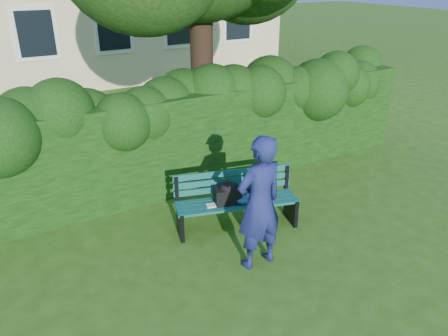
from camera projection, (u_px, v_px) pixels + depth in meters
ground at (243, 238)px, 6.75m from camera, size 80.00×80.00×0.00m
hedge at (181, 139)px, 8.11m from camera, size 10.00×1.00×1.80m
park_bench at (237, 198)px, 6.87m from camera, size 1.99×1.07×0.89m
man_reading at (259, 203)px, 5.78m from camera, size 0.72×0.50×1.92m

